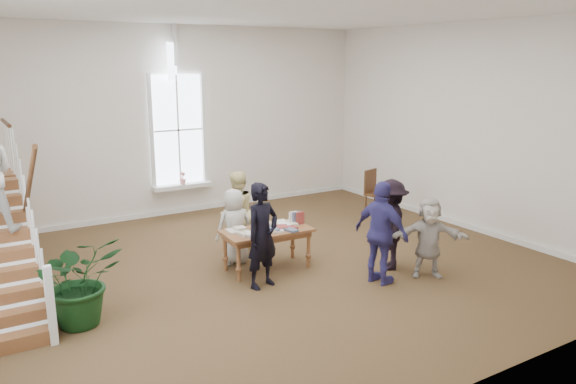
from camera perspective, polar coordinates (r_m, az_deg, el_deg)
ground at (r=10.30m, az=-1.74°, el=-7.68°), size 10.00×10.00×0.00m
room_shell at (r=14.00m, az=-10.73°, el=-0.54°), size 10.49×10.00×10.00m
library_table at (r=10.02m, az=-2.09°, el=-4.25°), size 1.61×0.86×0.80m
police_officer at (r=9.20m, az=-2.61°, el=-4.44°), size 0.73×0.58×1.76m
elderly_woman at (r=10.36m, az=-5.48°, el=-3.49°), size 0.72×0.50×1.40m
person_yellow at (r=10.89m, az=-5.23°, el=-2.09°), size 0.95×0.85×1.61m
woman_cluster_a at (r=9.46m, az=9.47°, el=-4.14°), size 0.65×1.10×1.75m
woman_cluster_b at (r=10.18m, az=10.36°, el=-3.28°), size 1.13×1.21×1.64m
woman_cluster_c at (r=9.97m, az=14.12°, el=-4.51°), size 1.31×1.07×1.41m
floor_plant at (r=8.50m, az=-20.40°, el=-8.41°), size 1.26×1.11×1.31m
side_chair at (r=13.80m, az=8.75°, el=0.27°), size 0.59×0.59×1.10m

